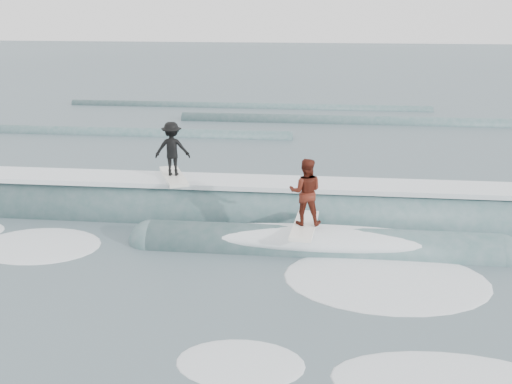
# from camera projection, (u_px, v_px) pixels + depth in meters

# --- Properties ---
(ground) EXTENTS (160.00, 160.00, 0.00)m
(ground) POSITION_uv_depth(u_px,v_px,m) (244.00, 271.00, 13.61)
(ground) COLOR #3C4E58
(ground) RESTS_ON ground
(breaking_wave) EXTENTS (20.95, 3.83, 2.10)m
(breaking_wave) POSITION_uv_depth(u_px,v_px,m) (270.00, 220.00, 16.65)
(breaking_wave) COLOR #345859
(breaking_wave) RESTS_ON ground
(surfer_black) EXTENTS (1.31, 2.05, 1.69)m
(surfer_black) POSITION_uv_depth(u_px,v_px,m) (172.00, 152.00, 16.75)
(surfer_black) COLOR white
(surfer_black) RESTS_ON ground
(surfer_red) EXTENTS (0.84, 2.04, 1.83)m
(surfer_red) POSITION_uv_depth(u_px,v_px,m) (305.00, 195.00, 14.42)
(surfer_red) COLOR white
(surfer_red) RESTS_ON ground
(whitewater) EXTENTS (15.15, 7.52, 0.10)m
(whitewater) POSITION_uv_depth(u_px,v_px,m) (233.00, 289.00, 12.78)
(whitewater) COLOR white
(whitewater) RESTS_ON ground
(far_swells) EXTENTS (37.80, 8.65, 0.80)m
(far_swells) POSITION_uv_depth(u_px,v_px,m) (253.00, 122.00, 30.43)
(far_swells) COLOR #345859
(far_swells) RESTS_ON ground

